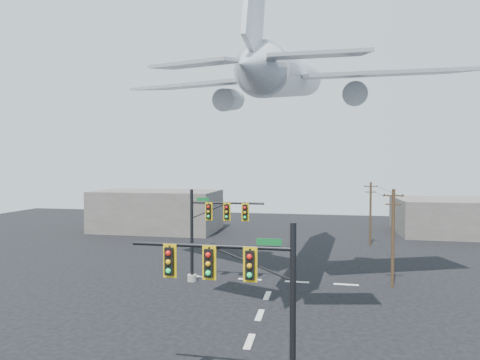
% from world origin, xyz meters
% --- Properties ---
extents(ground, '(120.00, 120.00, 0.00)m').
position_xyz_m(ground, '(0.00, 0.00, 0.00)').
color(ground, black).
rests_on(ground, ground).
extents(lane_markings, '(14.00, 21.20, 0.01)m').
position_xyz_m(lane_markings, '(0.00, 5.33, 0.01)').
color(lane_markings, silver).
rests_on(lane_markings, ground).
extents(signal_mast_near, '(7.24, 0.82, 7.45)m').
position_xyz_m(signal_mast_near, '(0.97, -5.57, 4.21)').
color(signal_mast_near, gray).
rests_on(signal_mast_near, ground).
extents(signal_mast_far, '(6.51, 0.85, 7.77)m').
position_xyz_m(signal_mast_far, '(-5.19, 10.48, 4.35)').
color(signal_mast_far, gray).
rests_on(signal_mast_far, ground).
extents(utility_pole_a, '(1.58, 0.26, 7.88)m').
position_xyz_m(utility_pole_a, '(9.59, 12.01, 4.12)').
color(utility_pole_a, '#482E1E').
rests_on(utility_pole_a, ground).
extents(utility_pole_b, '(1.57, 0.32, 7.75)m').
position_xyz_m(utility_pole_b, '(10.03, 29.41, 4.05)').
color(utility_pole_b, '#482E1E').
rests_on(utility_pole_b, ground).
extents(power_lines, '(1.87, 17.40, 0.03)m').
position_xyz_m(power_lines, '(9.81, 20.71, 7.25)').
color(power_lines, black).
extents(airliner, '(29.78, 31.39, 8.55)m').
position_xyz_m(airliner, '(1.27, 12.85, 17.23)').
color(airliner, silver).
extents(building_left, '(18.00, 10.00, 6.00)m').
position_xyz_m(building_left, '(-20.00, 35.00, 3.00)').
color(building_left, slate).
rests_on(building_left, ground).
extents(building_right, '(14.00, 12.00, 5.00)m').
position_xyz_m(building_right, '(22.00, 40.00, 2.50)').
color(building_right, slate).
rests_on(building_right, ground).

